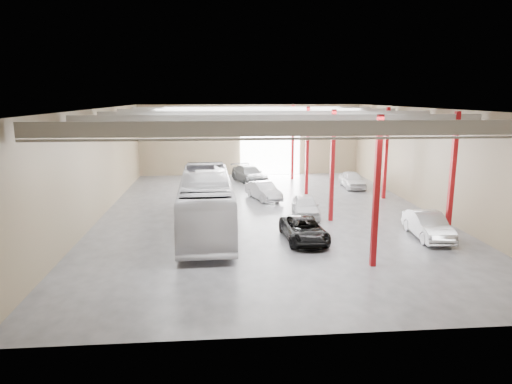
{
  "coord_description": "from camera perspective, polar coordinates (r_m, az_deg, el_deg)",
  "views": [
    {
      "loc": [
        -3.39,
        -29.63,
        7.76
      ],
      "look_at": [
        -1.09,
        -3.22,
        2.2
      ],
      "focal_mm": 32.0,
      "sensor_mm": 36.0,
      "label": 1
    }
  ],
  "objects": [
    {
      "name": "depot_shell",
      "position": [
        30.45,
        1.7,
        6.59
      ],
      "size": [
        22.12,
        32.12,
        7.06
      ],
      "color": "#4B4B50",
      "rests_on": "ground"
    },
    {
      "name": "coach_bus",
      "position": [
        26.86,
        -6.28,
        -1.23
      ],
      "size": [
        3.18,
        12.41,
        3.44
      ],
      "primitive_type": "imported",
      "rotation": [
        0.0,
        0.0,
        0.02
      ],
      "color": "silver",
      "rests_on": "ground"
    },
    {
      "name": "black_sedan",
      "position": [
        25.13,
        6.02,
        -4.71
      ],
      "size": [
        2.32,
        4.65,
        1.26
      ],
      "primitive_type": "imported",
      "rotation": [
        0.0,
        0.0,
        0.05
      ],
      "color": "black",
      "rests_on": "ground"
    },
    {
      "name": "car_row_a",
      "position": [
        30.25,
        6.19,
        -1.73
      ],
      "size": [
        2.03,
        4.24,
        1.4
      ],
      "primitive_type": "imported",
      "rotation": [
        0.0,
        0.0,
        -0.09
      ],
      "color": "silver",
      "rests_on": "ground"
    },
    {
      "name": "car_row_b",
      "position": [
        34.95,
        0.95,
        0.14
      ],
      "size": [
        2.68,
        4.32,
        1.34
      ],
      "primitive_type": "imported",
      "rotation": [
        0.0,
        0.0,
        0.33
      ],
      "color": "#AFB0B4",
      "rests_on": "ground"
    },
    {
      "name": "car_row_c",
      "position": [
        42.01,
        -0.85,
        2.24
      ],
      "size": [
        3.61,
        5.59,
        1.51
      ],
      "primitive_type": "imported",
      "rotation": [
        0.0,
        0.0,
        0.31
      ],
      "color": "slate",
      "rests_on": "ground"
    },
    {
      "name": "car_right_near",
      "position": [
        27.24,
        20.69,
        -3.9
      ],
      "size": [
        1.84,
        4.52,
        1.46
      ],
      "primitive_type": "imported",
      "rotation": [
        0.0,
        0.0,
        -0.07
      ],
      "color": "silver",
      "rests_on": "ground"
    },
    {
      "name": "car_right_far",
      "position": [
        40.37,
        11.94,
        1.51
      ],
      "size": [
        1.71,
        4.11,
        1.39
      ],
      "primitive_type": "imported",
      "rotation": [
        0.0,
        0.0,
        -0.02
      ],
      "color": "silver",
      "rests_on": "ground"
    }
  ]
}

